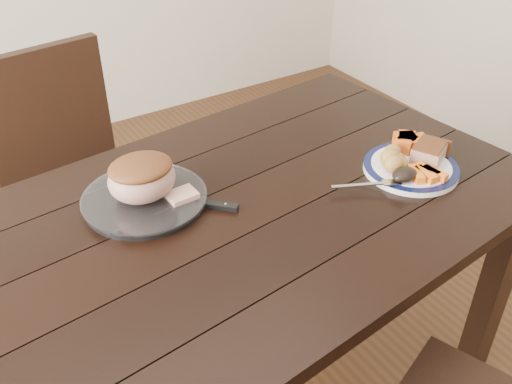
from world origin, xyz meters
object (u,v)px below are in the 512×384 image
chair_far (73,174)px  pork_slice (429,153)px  dining_table (224,246)px  fork (371,185)px  serving_platter (145,200)px  dinner_plate (411,169)px  roast_joint (142,179)px  carving_knife (198,203)px

chair_far → pork_slice: chair_far is taller
dining_table → pork_slice: (0.57, -0.10, 0.13)m
dining_table → fork: 0.40m
serving_platter → dinner_plate: bearing=-20.7°
dinner_plate → pork_slice: bearing=-4.8°
pork_slice → chair_far: bearing=131.4°
serving_platter → pork_slice: size_ratio=3.18×
roast_joint → dinner_plate: bearing=-20.7°
roast_joint → carving_knife: 0.15m
dining_table → roast_joint: 0.26m
dinner_plate → carving_knife: (-0.55, 0.17, -0.00)m
pork_slice → dining_table: bearing=169.7°
chair_far → dinner_plate: chair_far is taller
pork_slice → serving_platter: bearing=160.4°
dinner_plate → carving_knife: size_ratio=1.03×
chair_far → carving_knife: 0.72m
fork → roast_joint: roast_joint is taller
pork_slice → carving_knife: pork_slice is taller
serving_platter → chair_far: bearing=93.2°
carving_knife → roast_joint: bearing=-171.3°
chair_far → serving_platter: (0.03, -0.59, 0.23)m
serving_platter → carving_knife: 0.13m
serving_platter → fork: fork is taller
chair_far → fork: size_ratio=5.53×
chair_far → serving_platter: bearing=85.3°
dining_table → serving_platter: serving_platter is taller
dinner_plate → fork: 0.15m
dining_table → pork_slice: size_ratio=18.01×
pork_slice → dinner_plate: bearing=175.2°
serving_platter → carving_knife: serving_platter is taller
dinner_plate → serving_platter: (-0.65, 0.25, 0.00)m
dinner_plate → pork_slice: 0.06m
fork → carving_knife: bearing=-179.5°
chair_far → fork: 1.03m
dining_table → dinner_plate: bearing=-10.8°
dinner_plate → carving_knife: bearing=162.9°
serving_platter → roast_joint: roast_joint is taller
dining_table → chair_far: chair_far is taller
dining_table → pork_slice: pork_slice is taller
roast_joint → serving_platter: bearing=0.0°
roast_joint → chair_far: bearing=93.2°
dining_table → dinner_plate: 0.54m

